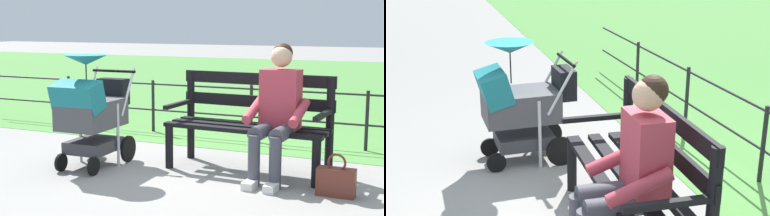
{
  "view_description": "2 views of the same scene",
  "coord_description": "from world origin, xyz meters",
  "views": [
    {
      "loc": [
        -2.17,
        5.04,
        1.46
      ],
      "look_at": [
        0.16,
        -0.02,
        0.6
      ],
      "focal_mm": 51.78,
      "sensor_mm": 36.0,
      "label": 1
    },
    {
      "loc": [
        -3.63,
        1.3,
        2.11
      ],
      "look_at": [
        0.48,
        0.07,
        0.67
      ],
      "focal_mm": 50.36,
      "sensor_mm": 36.0,
      "label": 2
    }
  ],
  "objects": [
    {
      "name": "person_on_bench",
      "position": [
        -0.77,
        0.11,
        0.68
      ],
      "size": [
        0.55,
        0.74,
        1.28
      ],
      "color": "#42424C",
      "rests_on": "ground"
    },
    {
      "name": "stroller",
      "position": [
        1.06,
        0.46,
        0.59
      ],
      "size": [
        0.52,
        0.9,
        1.15
      ],
      "color": "black",
      "rests_on": "ground"
    },
    {
      "name": "park_bench",
      "position": [
        -0.44,
        -0.12,
        0.53
      ],
      "size": [
        1.62,
        0.66,
        0.96
      ],
      "color": "black",
      "rests_on": "ground"
    },
    {
      "name": "ground_plane",
      "position": [
        0.0,
        0.0,
        0.0
      ],
      "size": [
        60.0,
        60.0,
        0.0
      ],
      "primitive_type": "plane",
      "color": "gray"
    }
  ]
}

